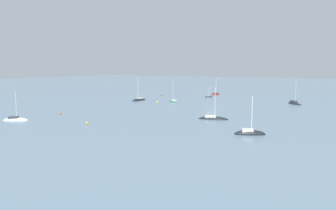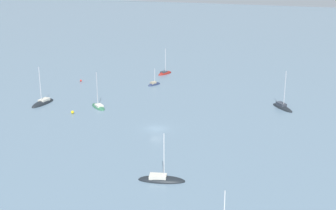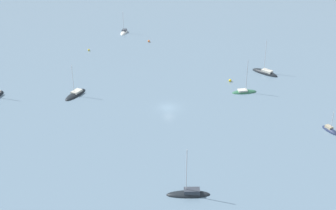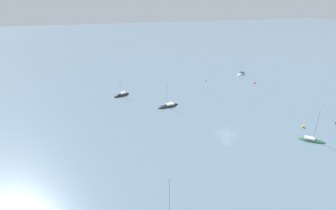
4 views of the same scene
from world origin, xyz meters
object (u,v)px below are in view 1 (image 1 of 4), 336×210
Objects in this scene: mooring_buoy_2 at (87,123)px; sailboat_6 at (250,134)px; mooring_buoy_1 at (60,113)px; mooring_buoy_0 at (157,102)px; mooring_buoy_3 at (162,95)px; sailboat_7 at (294,104)px; sailboat_4 at (139,100)px; sailboat_5 at (15,120)px; sailboat_0 at (173,102)px; sailboat_1 at (215,94)px; sailboat_2 at (213,119)px; sailboat_3 at (208,97)px.

sailboat_6 is at bearing 102.19° from mooring_buoy_2.
sailboat_6 reaches higher than mooring_buoy_1.
mooring_buoy_3 is at bearing -151.96° from mooring_buoy_0.
sailboat_7 reaches higher than mooring_buoy_2.
sailboat_4 is 56.37m from sailboat_5.
mooring_buoy_0 is 1.25× the size of mooring_buoy_2.
sailboat_5 is at bearing -6.12° from mooring_buoy_1.
mooring_buoy_1 is at bearing 4.74° from mooring_buoy_3.
sailboat_5 is at bearing -79.32° from sailboat_7.
sailboat_0 is 27.17m from mooring_buoy_3.
sailboat_2 reaches higher than sailboat_1.
sailboat_6 is (-13.00, 57.41, -0.01)m from sailboat_5.
sailboat_4 reaches higher than mooring_buoy_1.
sailboat_0 is 39.01m from sailboat_1.
mooring_buoy_0 is at bearing 127.88° from sailboat_2.
mooring_buoy_1 is (42.94, 2.35, 0.25)m from sailboat_4.
sailboat_4 is at bearing 48.89° from sailboat_0.
sailboat_0 is 7.37m from mooring_buoy_0.
sailboat_4 reaches higher than sailboat_7.
sailboat_5 is at bearing -167.78° from sailboat_3.
mooring_buoy_0 is (-52.30, 10.45, 0.27)m from sailboat_5.
sailboat_4 is at bearing 176.57° from sailboat_1.
sailboat_5 is at bearing 166.54° from sailboat_6.
sailboat_5 is 0.82× the size of sailboat_7.
sailboat_4 reaches higher than sailboat_5.
sailboat_2 is 61.95m from sailboat_3.
sailboat_3 is (-25.01, 4.26, -0.00)m from sailboat_0.
sailboat_2 is at bearing 0.03° from sailboat_5.
sailboat_6 is at bearing -126.62° from sailboat_3.
sailboat_2 is at bearing -131.43° from sailboat_3.
sailboat_5 is (83.93, -17.93, 0.01)m from sailboat_3.
sailboat_5 is (27.46, -43.42, 0.02)m from sailboat_2.
sailboat_3 is 39.17m from sailboat_7.
mooring_buoy_1 is (14.04, -41.98, 0.25)m from sailboat_2.
sailboat_7 reaches higher than sailboat_2.
sailboat_0 reaches higher than sailboat_6.
sailboat_2 reaches higher than mooring_buoy_0.
mooring_buoy_0 reaches higher than mooring_buoy_1.
sailboat_1 is 15.40× the size of mooring_buoy_3.
sailboat_0 reaches higher than sailboat_2.
sailboat_1 reaches higher than mooring_buoy_1.
sailboat_1 is at bearing 132.97° from mooring_buoy_3.
sailboat_2 is at bearing 42.36° from mooring_buoy_3.
sailboat_4 is 15.71× the size of mooring_buoy_1.
mooring_buoy_3 is at bearing 106.51° from sailboat_6.
sailboat_0 is 54.36m from mooring_buoy_2.
sailboat_2 is at bearing 108.49° from mooring_buoy_1.
mooring_buoy_2 is at bearing 65.64° from mooring_buoy_1.
sailboat_3 is 0.55× the size of sailboat_7.
sailboat_3 is at bearing 147.67° from sailboat_4.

